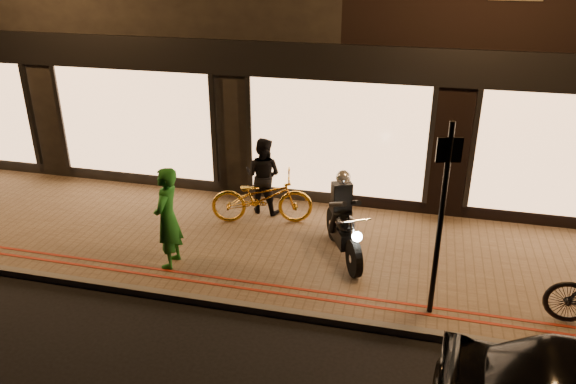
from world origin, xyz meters
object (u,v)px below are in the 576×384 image
object	(u,v)px
person_green	(167,218)
bicycle_gold	(262,198)
motorcycle	(343,224)
sign_post	(442,212)

from	to	relation	value
person_green	bicycle_gold	bearing A→B (deg)	148.14
motorcycle	bicycle_gold	world-z (taller)	motorcycle
sign_post	person_green	world-z (taller)	sign_post
sign_post	motorcycle	bearing A→B (deg)	138.84
bicycle_gold	sign_post	bearing A→B (deg)	-138.41
motorcycle	bicycle_gold	distance (m)	2.00
bicycle_gold	person_green	xyz separation A→B (m)	(-1.07, -1.97, 0.37)
sign_post	bicycle_gold	size ratio (longest dim) A/B	1.49
motorcycle	person_green	xyz separation A→B (m)	(-2.84, -1.04, 0.28)
motorcycle	sign_post	world-z (taller)	sign_post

